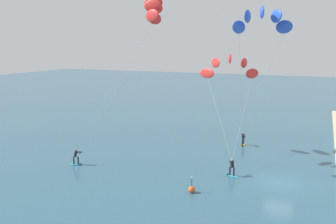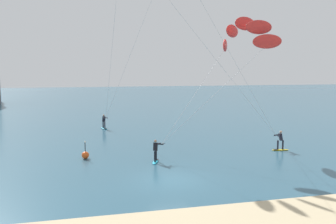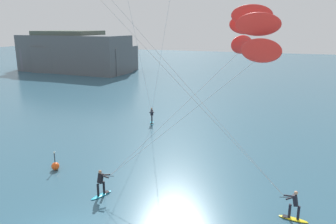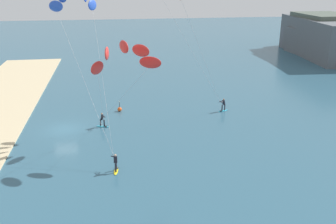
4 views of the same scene
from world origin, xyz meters
name	(u,v)px [view 4 (image 4 of 4)]	position (x,y,z in m)	size (l,w,h in m)	color
ground_plane	(64,129)	(0.00, 0.00, 0.00)	(240.00, 240.00, 0.00)	#2D566B
kitesurfer_nearshore	(76,6)	(0.38, 2.35, 13.53)	(13.02, 6.21, 15.30)	yellow
kitesurfer_mid_water	(123,59)	(7.60, 6.70, 9.41)	(10.24, 6.68, 11.10)	#23ADD1
marker_buoy	(120,109)	(-5.22, 6.41, 0.30)	(0.56, 0.56, 1.38)	#EA5119
distant_headland	(324,38)	(-36.85, 52.47, 3.60)	(28.24, 15.84, 8.87)	#4C564C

